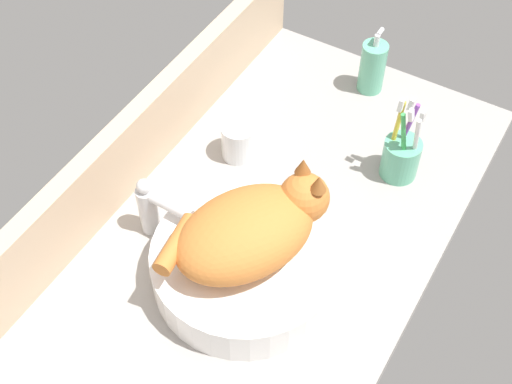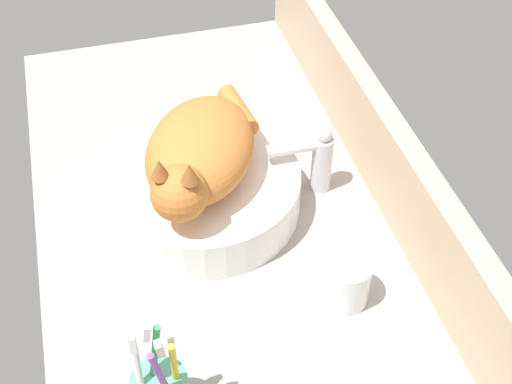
{
  "view_description": "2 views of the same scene",
  "coord_description": "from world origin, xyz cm",
  "px_view_note": "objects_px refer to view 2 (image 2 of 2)",
  "views": [
    {
      "loc": [
        -63.4,
        -39.01,
        108.43
      ],
      "look_at": [
        7.95,
        3.26,
        7.49
      ],
      "focal_mm": 50.0,
      "sensor_mm": 36.0,
      "label": 1
    },
    {
      "loc": [
        81.53,
        -16.16,
        88.15
      ],
      "look_at": [
        5.89,
        4.34,
        11.98
      ],
      "focal_mm": 50.0,
      "sensor_mm": 36.0,
      "label": 2
    }
  ],
  "objects_px": {
    "cat": "(199,154)",
    "faucet": "(316,157)",
    "sink_basin": "(203,191)",
    "water_glass": "(347,284)"
  },
  "relations": [
    {
      "from": "cat",
      "to": "faucet",
      "type": "relative_size",
      "value": 2.21
    },
    {
      "from": "sink_basin",
      "to": "faucet",
      "type": "relative_size",
      "value": 2.43
    },
    {
      "from": "water_glass",
      "to": "faucet",
      "type": "bearing_deg",
      "value": 172.64
    },
    {
      "from": "faucet",
      "to": "water_glass",
      "type": "height_order",
      "value": "faucet"
    },
    {
      "from": "sink_basin",
      "to": "cat",
      "type": "distance_m",
      "value": 0.1
    },
    {
      "from": "sink_basin",
      "to": "water_glass",
      "type": "relative_size",
      "value": 4.19
    },
    {
      "from": "cat",
      "to": "faucet",
      "type": "xyz_separation_m",
      "value": [
        -0.01,
        0.2,
        -0.06
      ]
    },
    {
      "from": "water_glass",
      "to": "sink_basin",
      "type": "bearing_deg",
      "value": -146.16
    },
    {
      "from": "faucet",
      "to": "water_glass",
      "type": "xyz_separation_m",
      "value": [
        0.25,
        -0.03,
        -0.04
      ]
    },
    {
      "from": "cat",
      "to": "faucet",
      "type": "distance_m",
      "value": 0.21
    }
  ]
}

